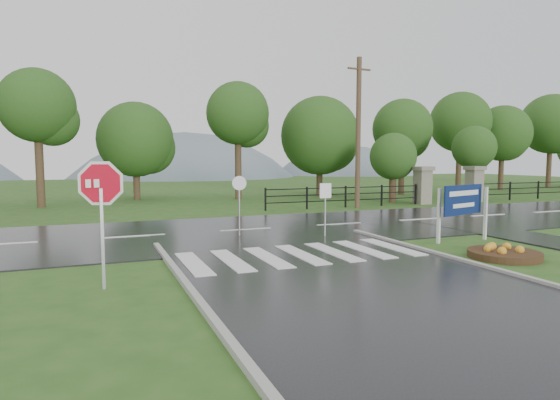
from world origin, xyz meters
name	(u,v)px	position (x,y,z in m)	size (l,w,h in m)	color
ground	(417,310)	(0.00, 0.00, 0.00)	(120.00, 120.00, 0.00)	#2A521B
main_road	(246,231)	(0.00, 10.00, 0.00)	(90.00, 8.00, 0.04)	black
walkway	(551,242)	(8.50, 4.00, 0.00)	(2.20, 11.00, 0.04)	#27272A
crosswalk	(301,254)	(0.00, 5.00, 0.06)	(6.50, 2.80, 0.02)	silver
pillar_west	(423,184)	(13.00, 16.00, 1.18)	(1.00, 1.00, 2.24)	gray
pillar_east	(474,183)	(17.00, 16.00, 1.18)	(1.00, 1.00, 2.24)	gray
fence_west	(346,194)	(7.75, 16.00, 0.72)	(9.58, 0.08, 1.20)	black
hills	(158,279)	(3.49, 65.00, -15.54)	(102.00, 48.00, 48.00)	slate
treeline	(195,200)	(1.00, 24.00, 0.00)	(83.20, 5.20, 10.00)	#1F4515
stop_sign	(101,195)	(-5.16, 3.58, 1.97)	(1.22, 0.37, 2.84)	#939399
estate_billboard	(463,203)	(5.88, 5.16, 1.28)	(2.06, 0.63, 1.86)	silver
flower_bed	(504,253)	(5.07, 2.73, 0.14)	(1.91, 1.91, 0.38)	#332111
reg_sign_small	(325,198)	(2.07, 7.54, 1.35)	(0.42, 0.07, 1.87)	#939399
reg_sign_round	(239,198)	(-0.62, 8.78, 1.35)	(0.48, 0.14, 2.11)	#939399
utility_pole_east	(358,132)	(8.20, 15.50, 4.13)	(1.45, 0.27, 8.13)	#473523
entrance_tree_left	(393,157)	(11.94, 17.50, 2.82)	(2.87, 2.87, 4.29)	#3D2B1C
entrance_tree_right	(474,148)	(18.35, 17.50, 3.41)	(2.87, 2.87, 4.88)	#3D2B1C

